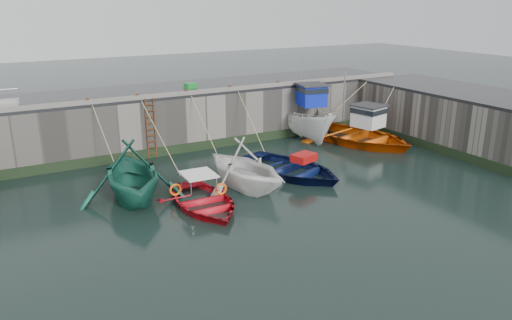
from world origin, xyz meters
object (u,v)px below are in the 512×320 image
ladder (151,129)px  fish_crate (190,86)px  boat_near_blacktrim (244,188)px  bollard_c (186,92)px  boat_far_white (307,120)px  boat_near_navy (290,175)px  bollard_d (230,88)px  bollard_e (278,83)px  boat_far_orange (359,135)px  bollard_a (87,101)px  boat_near_blue (204,207)px  bollard_b (137,96)px  boat_near_white (133,198)px

ladder → fish_crate: bearing=32.6°
boat_near_blacktrim → bollard_c: (-0.00, 6.65, 3.30)m
ladder → boat_far_white: 9.67m
boat_near_navy → bollard_d: 7.02m
boat_near_navy → bollard_e: bearing=46.7°
boat_near_navy → boat_far_orange: boat_far_orange is taller
ladder → bollard_a: bollard_a is taller
boat_near_blue → bollard_e: bollard_e is taller
boat_far_white → bollard_a: (-12.64, 0.83, 2.27)m
boat_near_navy → bollard_b: bollard_b is taller
boat_near_white → bollard_d: (7.32, 5.39, 3.30)m
boat_near_white → boat_near_blue: size_ratio=1.14×
fish_crate → boat_near_blue: bearing=-125.5°
boat_near_white → boat_near_navy: size_ratio=0.95×
boat_far_orange → bollard_a: boat_far_orange is taller
ladder → bollard_e: bollard_e is taller
boat_near_blacktrim → bollard_d: (2.60, 6.65, 3.30)m
boat_near_blacktrim → bollard_a: size_ratio=17.49×
boat_near_white → bollard_a: (-0.48, 5.39, 3.30)m
bollard_d → bollard_a: bearing=180.0°
ladder → bollard_a: bearing=173.6°
fish_crate → bollard_e: fish_crate is taller
boat_near_navy → bollard_a: bollard_a is taller
boat_near_white → boat_far_orange: boat_far_orange is taller
boat_far_orange → boat_far_white: bearing=111.4°
boat_far_orange → bollard_c: bearing=145.6°
boat_near_blacktrim → fish_crate: size_ratio=7.29×
boat_near_blue → bollard_a: 8.88m
boat_far_orange → bollard_d: bearing=138.7°
boat_near_white → boat_near_navy: boat_near_white is taller
fish_crate → boat_near_white: bearing=-144.5°
boat_far_white → bollard_e: boat_far_white is taller
boat_far_orange → boat_near_blue: bearing=-173.9°
bollard_c → bollard_e: size_ratio=1.00×
boat_near_blue → bollard_b: 8.45m
fish_crate → bollard_e: size_ratio=2.40×
boat_near_blacktrim → bollard_e: size_ratio=17.49×
boat_near_blue → boat_far_white: size_ratio=0.70×
boat_near_navy → bollard_d: (-0.15, 6.19, 3.30)m
boat_far_white → boat_far_orange: 3.27m
fish_crate → ladder: bearing=-163.2°
boat_near_navy → bollard_c: bearing=96.9°
boat_near_navy → fish_crate: size_ratio=8.39×
bollard_b → boat_near_blacktrim: bearing=-67.9°
boat_near_white → boat_far_orange: bearing=16.1°
boat_near_navy → fish_crate: 8.71m
bollard_d → bollard_e: (3.20, 0.00, 0.00)m
boat_near_blue → bollard_d: (5.07, 7.77, 3.30)m
boat_far_orange → bollard_e: boat_far_orange is taller
boat_near_blacktrim → bollard_a: bollard_a is taller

